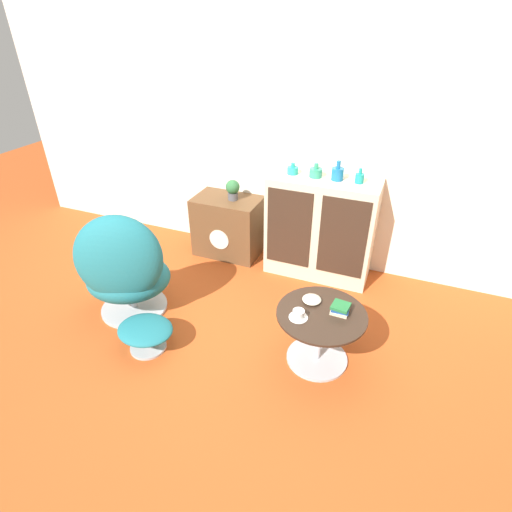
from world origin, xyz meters
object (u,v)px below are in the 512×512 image
(teacup, at_px, (298,315))
(coffee_table, at_px, (320,331))
(sideboard, at_px, (321,228))
(egg_chair, at_px, (124,269))
(bowl, at_px, (312,299))
(ottoman, at_px, (146,331))
(vase_inner_left, at_px, (316,172))
(vase_rightmost, at_px, (360,178))
(tv_console, at_px, (228,226))
(vase_leftmost, at_px, (293,170))
(book_stack, at_px, (340,308))
(vase_inner_right, at_px, (338,173))
(potted_plant, at_px, (233,189))

(teacup, bearing_deg, coffee_table, 37.97)
(sideboard, distance_m, egg_chair, 1.83)
(egg_chair, relative_size, teacup, 7.39)
(bowl, bearing_deg, egg_chair, -173.44)
(ottoman, height_order, vase_inner_left, vase_inner_left)
(vase_inner_left, xyz_separation_m, bowl, (0.30, -1.08, -0.57))
(ottoman, xyz_separation_m, vase_rightmost, (1.25, 1.57, 0.87))
(egg_chair, distance_m, coffee_table, 1.65)
(tv_console, bearing_deg, vase_leftmost, -0.31)
(vase_leftmost, relative_size, vase_inner_left, 0.82)
(teacup, xyz_separation_m, book_stack, (0.26, 0.17, 0.01))
(coffee_table, bearing_deg, vase_leftmost, 117.52)
(vase_inner_right, height_order, teacup, vase_inner_right)
(ottoman, distance_m, bowl, 1.30)
(egg_chair, height_order, vase_rightmost, vase_rightmost)
(tv_console, relative_size, egg_chair, 0.70)
(sideboard, bearing_deg, book_stack, -69.15)
(bowl, bearing_deg, vase_rightmost, 85.31)
(egg_chair, distance_m, vase_inner_left, 1.86)
(ottoman, relative_size, vase_leftmost, 4.23)
(ottoman, distance_m, potted_plant, 1.68)
(ottoman, height_order, coffee_table, coffee_table)
(egg_chair, bearing_deg, sideboard, 43.30)
(tv_console, xyz_separation_m, teacup, (1.16, -1.30, 0.16))
(vase_leftmost, xyz_separation_m, vase_rightmost, (0.60, -0.00, 0.01))
(egg_chair, height_order, ottoman, egg_chair)
(vase_inner_left, relative_size, teacup, 0.95)
(coffee_table, relative_size, book_stack, 4.83)
(ottoman, height_order, vase_inner_right, vase_inner_right)
(vase_rightmost, height_order, potted_plant, vase_rightmost)
(egg_chair, xyz_separation_m, bowl, (1.54, 0.18, 0.01))
(tv_console, height_order, vase_inner_right, vase_inner_right)
(coffee_table, xyz_separation_m, teacup, (-0.14, -0.11, 0.20))
(sideboard, distance_m, vase_leftmost, 0.61)
(potted_plant, relative_size, book_stack, 1.55)
(coffee_table, height_order, potted_plant, potted_plant)
(ottoman, xyz_separation_m, vase_inner_right, (1.06, 1.57, 0.88))
(vase_inner_left, height_order, vase_rightmost, vase_rightmost)
(egg_chair, relative_size, bowl, 7.05)
(bowl, bearing_deg, potted_plant, 136.15)
(egg_chair, bearing_deg, coffee_table, 2.58)
(egg_chair, xyz_separation_m, potted_plant, (0.41, 1.26, 0.29))
(egg_chair, height_order, bowl, egg_chair)
(coffee_table, relative_size, potted_plant, 3.13)
(egg_chair, distance_m, vase_inner_right, 2.00)
(egg_chair, xyz_separation_m, teacup, (1.50, -0.04, 0.02))
(sideboard, height_order, potted_plant, sideboard)
(egg_chair, bearing_deg, potted_plant, 72.06)
(teacup, xyz_separation_m, bowl, (0.04, 0.21, -0.01))
(vase_leftmost, height_order, potted_plant, vase_leftmost)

